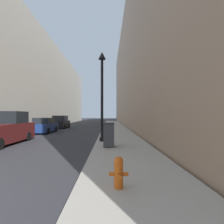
{
  "coord_description": "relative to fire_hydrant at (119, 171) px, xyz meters",
  "views": [
    {
      "loc": [
        4.47,
        -2.61,
        1.87
      ],
      "look_at": [
        4.85,
        19.39,
        2.23
      ],
      "focal_mm": 28.0,
      "sensor_mm": 36.0,
      "label": 1
    }
  ],
  "objects": [
    {
      "name": "building_right_stone",
      "position": [
        8.24,
        24.49,
        9.05
      ],
      "size": [
        12.0,
        60.0,
        19.18
      ],
      "color": "#9E7F66",
      "rests_on": "ground"
    },
    {
      "name": "fire_hydrant",
      "position": [
        0.0,
        0.0,
        0.0
      ],
      "size": [
        0.45,
        0.34,
        0.74
      ],
      "color": "#D15614",
      "rests_on": "sidewalk_right"
    },
    {
      "name": "lamppost",
      "position": [
        -0.69,
        7.33,
        3.18
      ],
      "size": [
        0.49,
        0.49,
        5.88
      ],
      "color": "black",
      "rests_on": "sidewalk_right"
    },
    {
      "name": "building_left_glass",
      "position": [
        -15.44,
        24.49,
        6.48
      ],
      "size": [
        12.0,
        60.0,
        14.03
      ],
      "color": "beige",
      "rests_on": "ground"
    },
    {
      "name": "parked_sedan_far",
      "position": [
        -7.06,
        20.47,
        0.26
      ],
      "size": [
        1.99,
        4.0,
        1.78
      ],
      "color": "black",
      "rests_on": "ground"
    },
    {
      "name": "trash_bin",
      "position": [
        -0.24,
        5.29,
        0.28
      ],
      "size": [
        0.58,
        0.67,
        1.3
      ],
      "color": "#3D3D42",
      "rests_on": "sidewalk_right"
    },
    {
      "name": "sidewalk_right",
      "position": [
        0.54,
        16.49,
        -0.46
      ],
      "size": [
        3.21,
        60.0,
        0.15
      ],
      "color": "#ADA89E",
      "rests_on": "ground"
    },
    {
      "name": "pickup_truck",
      "position": [
        -7.05,
        7.12,
        0.35
      ],
      "size": [
        2.12,
        5.36,
        2.11
      ],
      "color": "#561919",
      "rests_on": "ground"
    },
    {
      "name": "parked_sedan_near",
      "position": [
        -7.02,
        14.22,
        0.18
      ],
      "size": [
        1.88,
        4.1,
        1.57
      ],
      "color": "navy",
      "rests_on": "ground"
    }
  ]
}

